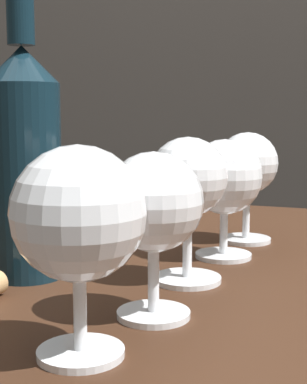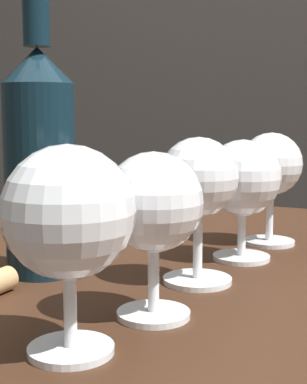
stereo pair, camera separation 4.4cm
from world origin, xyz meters
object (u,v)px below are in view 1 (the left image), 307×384
(wine_glass_chardonnay, at_px, (154,206))
(wine_bottle, at_px, (25,155))
(wine_glass_merlot, at_px, (78,217))
(wine_glass_amber, at_px, (225,179))
(wine_glass_pinot, at_px, (188,182))
(wine_glass_rose, at_px, (247,165))

(wine_glass_chardonnay, distance_m, wine_bottle, 0.17)
(wine_glass_merlot, xyz_separation_m, wine_glass_chardonnay, (0.02, 0.09, -0.00))
(wine_glass_merlot, xyz_separation_m, wine_glass_amber, (0.03, 0.29, -0.01))
(wine_glass_pinot, height_order, wine_glass_amber, wine_glass_pinot)
(wine_bottle, bearing_deg, wine_glass_chardonnay, -22.38)
(wine_glass_chardonnay, distance_m, wine_glass_pinot, 0.10)
(wine_glass_merlot, relative_size, wine_bottle, 0.45)
(wine_glass_pinot, distance_m, wine_bottle, 0.16)
(wine_glass_merlot, height_order, wine_glass_chardonnay, wine_glass_merlot)
(wine_glass_amber, height_order, wine_bottle, wine_bottle)
(wine_glass_merlot, distance_m, wine_glass_chardonnay, 0.09)
(wine_glass_chardonnay, bearing_deg, wine_glass_rose, 87.34)
(wine_glass_pinot, bearing_deg, wine_glass_merlot, -94.60)
(wine_glass_pinot, relative_size, wine_bottle, 0.45)
(wine_glass_merlot, bearing_deg, wine_glass_chardonnay, 77.48)
(wine_glass_amber, relative_size, wine_bottle, 0.42)
(wine_bottle, bearing_deg, wine_glass_rose, 53.41)
(wine_bottle, bearing_deg, wine_glass_pinot, 13.96)
(wine_glass_chardonnay, bearing_deg, wine_bottle, 157.62)
(wine_glass_rose, bearing_deg, wine_glass_pinot, -95.28)
(wine_glass_pinot, xyz_separation_m, wine_glass_rose, (0.02, 0.19, -0.00))
(wine_bottle, bearing_deg, wine_glass_merlot, -47.73)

